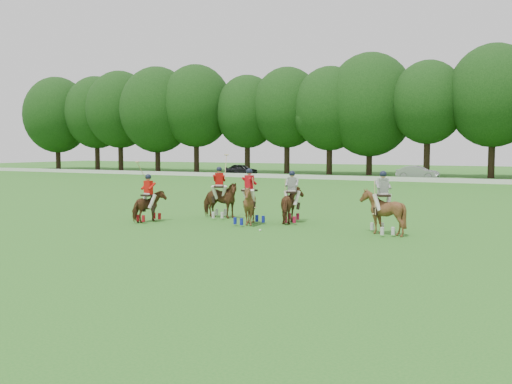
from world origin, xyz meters
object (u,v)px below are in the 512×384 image
at_px(polo_red_a, 149,205).
at_px(polo_ball, 260,230).
at_px(polo_red_c, 249,205).
at_px(polo_stripe_b, 383,211).
at_px(polo_red_b, 219,200).
at_px(car_mid, 418,173).
at_px(car_left, 241,169).
at_px(polo_stripe_a, 292,204).

distance_m(polo_red_a, polo_ball, 5.66).
xyz_separation_m(polo_red_c, polo_stripe_b, (5.68, -0.02, 0.00)).
height_order(polo_red_a, polo_stripe_b, polo_red_a).
bearing_deg(polo_red_b, polo_ball, -38.85).
xyz_separation_m(polo_red_b, polo_ball, (3.52, -2.83, -0.82)).
relative_size(car_mid, polo_red_b, 1.45).
relative_size(car_left, polo_stripe_b, 1.61).
distance_m(car_left, polo_red_b, 41.56).
height_order(polo_red_a, polo_red_c, polo_red_a).
bearing_deg(polo_red_c, polo_stripe_b, -0.23).
relative_size(polo_red_a, polo_red_b, 0.90).
xyz_separation_m(polo_red_c, polo_stripe_a, (1.33, 1.45, -0.06)).
bearing_deg(polo_red_b, polo_stripe_b, -10.47).
bearing_deg(car_mid, polo_red_c, -177.79).
xyz_separation_m(polo_red_b, polo_stripe_b, (8.00, -1.48, 0.01)).
distance_m(polo_red_b, polo_stripe_a, 3.66).
distance_m(car_left, polo_ball, 45.72).
relative_size(car_left, polo_ball, 42.95).
bearing_deg(polo_red_c, polo_red_a, -165.87).
bearing_deg(polo_stripe_b, car_left, 124.83).
relative_size(car_mid, polo_ball, 47.06).
xyz_separation_m(car_left, polo_red_b, (18.81, -37.06, 0.21)).
xyz_separation_m(car_left, polo_red_c, (21.14, -38.51, 0.21)).
distance_m(polo_red_c, polo_stripe_a, 1.97).
xyz_separation_m(polo_stripe_a, polo_stripe_b, (4.35, -1.47, 0.06)).
bearing_deg(polo_stripe_a, polo_ball, -92.78).
relative_size(car_left, polo_red_a, 1.46).
relative_size(polo_red_b, polo_ball, 32.56).
height_order(polo_red_c, polo_stripe_a, polo_red_c).
xyz_separation_m(car_mid, polo_stripe_a, (1.87, -37.06, 0.12)).
bearing_deg(polo_stripe_a, polo_red_c, -132.55).
distance_m(polo_red_a, polo_stripe_b, 10.16).
height_order(polo_red_b, polo_red_c, polo_red_b).
xyz_separation_m(polo_red_a, polo_stripe_b, (10.10, 1.09, 0.13)).
distance_m(polo_stripe_b, polo_ball, 4.76).
distance_m(polo_red_b, polo_stripe_b, 8.14).
bearing_deg(polo_ball, polo_red_c, 130.87).
distance_m(car_mid, polo_stripe_b, 39.03).
bearing_deg(polo_red_c, car_mid, 90.80).
distance_m(car_left, polo_stripe_a, 43.34).
relative_size(car_left, polo_red_b, 1.32).
distance_m(car_mid, polo_ball, 39.93).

